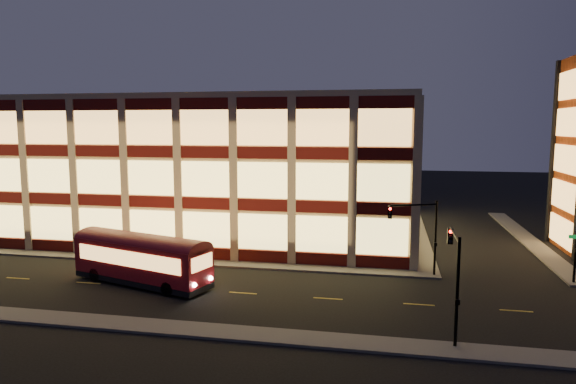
# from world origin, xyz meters

# --- Properties ---
(ground) EXTENTS (200.00, 200.00, 0.00)m
(ground) POSITION_xyz_m (0.00, 0.00, 0.00)
(ground) COLOR black
(ground) RESTS_ON ground
(sidewalk_office_south) EXTENTS (54.00, 2.00, 0.15)m
(sidewalk_office_south) POSITION_xyz_m (-3.00, 1.00, 0.07)
(sidewalk_office_south) COLOR #514F4C
(sidewalk_office_south) RESTS_ON ground
(sidewalk_office_east) EXTENTS (2.00, 30.00, 0.15)m
(sidewalk_office_east) POSITION_xyz_m (23.00, 17.00, 0.07)
(sidewalk_office_east) COLOR #514F4C
(sidewalk_office_east) RESTS_ON ground
(sidewalk_tower_west) EXTENTS (2.00, 30.00, 0.15)m
(sidewalk_tower_west) POSITION_xyz_m (34.00, 17.00, 0.07)
(sidewalk_tower_west) COLOR #514F4C
(sidewalk_tower_west) RESTS_ON ground
(sidewalk_near) EXTENTS (100.00, 2.00, 0.15)m
(sidewalk_near) POSITION_xyz_m (0.00, -13.00, 0.07)
(sidewalk_near) COLOR #514F4C
(sidewalk_near) RESTS_ON ground
(office_building) EXTENTS (50.45, 30.45, 14.50)m
(office_building) POSITION_xyz_m (-2.91, 16.91, 7.25)
(office_building) COLOR tan
(office_building) RESTS_ON ground
(traffic_signal_far) EXTENTS (3.79, 1.87, 6.00)m
(traffic_signal_far) POSITION_xyz_m (22.21, 0.24, 4.11)
(traffic_signal_far) COLOR black
(traffic_signal_far) RESTS_ON ground
(traffic_signal_near) EXTENTS (0.32, 4.45, 6.00)m
(traffic_signal_near) POSITION_xyz_m (23.50, -11.03, 4.13)
(traffic_signal_near) COLOR black
(traffic_signal_near) RESTS_ON ground
(trolley_bus) EXTENTS (11.48, 6.00, 3.78)m
(trolley_bus) POSITION_xyz_m (2.06, -5.35, 2.09)
(trolley_bus) COLOR maroon
(trolley_bus) RESTS_ON ground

